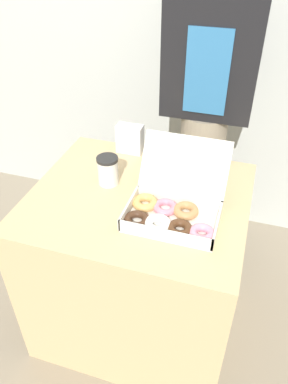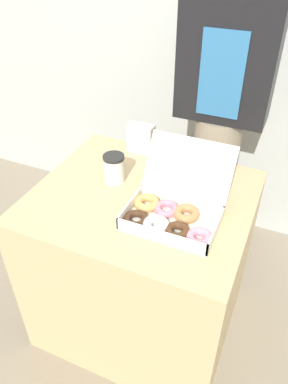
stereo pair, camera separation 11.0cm
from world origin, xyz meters
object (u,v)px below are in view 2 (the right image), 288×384
Objects in this scene: donut_box at (171,212)px; napkin_holder at (141,138)px; person_customer at (221,109)px; coffee_cup at (114,168)px.

napkin_holder is (-0.29, 0.40, 0.03)m from donut_box.
donut_box is at bearing -53.77° from napkin_holder.
person_customer is (0.30, 0.26, 0.09)m from napkin_holder.
napkin_holder is (0.00, 0.26, 0.01)m from coffee_cup.
coffee_cup is 0.07× the size of person_customer.
napkin_holder reaches higher than coffee_cup.
donut_box is at bearing -25.02° from coffee_cup.
coffee_cup is (-0.30, 0.14, 0.02)m from donut_box.
person_customer is at bearing 41.37° from napkin_holder.
donut_box is at bearing -90.19° from person_customer.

